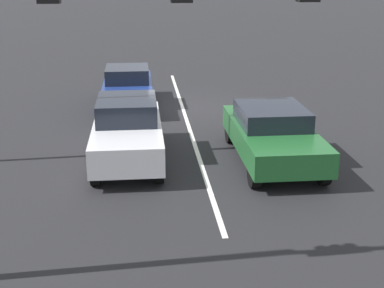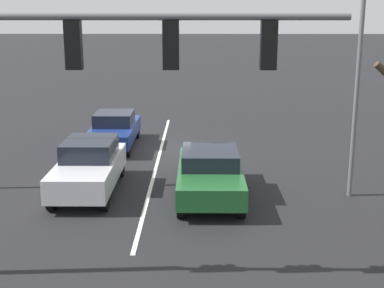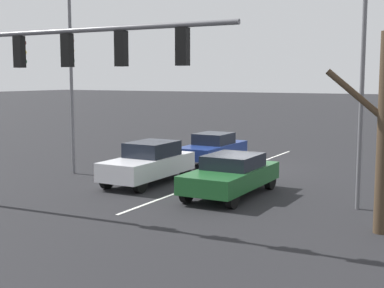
% 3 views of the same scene
% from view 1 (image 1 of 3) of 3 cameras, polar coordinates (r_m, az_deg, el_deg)
% --- Properties ---
extents(ground_plane, '(240.00, 240.00, 0.00)m').
position_cam_1_polar(ground_plane, '(20.02, -1.05, 3.99)').
color(ground_plane, black).
extents(lane_stripe_left_divider, '(0.12, 16.23, 0.01)m').
position_cam_1_polar(lane_stripe_left_divider, '(17.98, -0.50, 2.33)').
color(lane_stripe_left_divider, silver).
rests_on(lane_stripe_left_divider, ground_plane).
extents(car_silver_midlane_front, '(1.78, 4.50, 1.64)m').
position_cam_1_polar(car_silver_midlane_front, '(14.41, -6.89, 1.50)').
color(car_silver_midlane_front, silver).
rests_on(car_silver_midlane_front, ground_plane).
extents(car_darkgreen_leftlane_front, '(1.94, 4.64, 1.46)m').
position_cam_1_polar(car_darkgreen_leftlane_front, '(14.38, 8.55, 1.15)').
color(car_darkgreen_leftlane_front, '#1E5928').
rests_on(car_darkgreen_leftlane_front, ground_plane).
extents(car_navy_midlane_second, '(1.78, 4.53, 1.46)m').
position_cam_1_polar(car_navy_midlane_second, '(20.10, -6.88, 6.11)').
color(car_navy_midlane_second, navy).
rests_on(car_navy_midlane_second, ground_plane).
extents(traffic_signal_gantry, '(9.34, 0.37, 6.06)m').
position_cam_1_polar(traffic_signal_gantry, '(8.12, -5.33, 14.82)').
color(traffic_signal_gantry, slate).
rests_on(traffic_signal_gantry, ground_plane).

